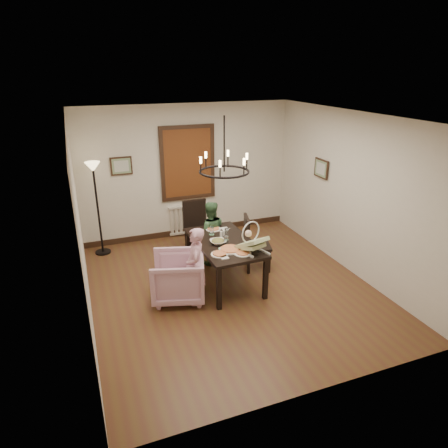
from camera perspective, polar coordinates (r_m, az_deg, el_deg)
room_shell at (r=6.55m, az=-0.11°, el=3.16°), size 4.51×5.00×2.81m
dining_table at (r=6.68m, az=0.03°, el=-3.16°), size 0.96×1.65×0.76m
chair_far at (r=7.76m, az=-3.72°, el=-0.66°), size 0.48×0.48×1.08m
chair_right at (r=7.22m, az=4.83°, el=-2.68°), size 0.56×0.56×1.03m
armchair at (r=6.40m, az=-6.62°, el=-7.53°), size 1.02×1.01×0.75m
elderly_woman at (r=6.20m, az=-4.05°, el=-6.95°), size 0.35×0.44×1.04m
seated_man at (r=7.40m, az=-1.99°, el=-2.06°), size 0.55×0.47×1.01m
baby_bouncer at (r=6.24m, az=3.98°, el=-2.53°), size 0.52×0.61×0.34m
salad_bowl at (r=6.55m, az=-0.87°, el=-2.52°), size 0.30×0.30×0.07m
pizza_platter at (r=6.32m, az=0.87°, el=-3.64°), size 0.35×0.35×0.04m
drinking_glass at (r=6.53m, az=0.27°, el=-2.27°), size 0.07×0.07×0.14m
window_blinds at (r=8.42m, az=-5.20°, el=8.67°), size 1.00×0.03×1.40m
radiator at (r=8.80m, az=-4.96°, el=0.74°), size 0.92×0.12×0.62m
picture_back at (r=8.17m, az=-14.46°, el=8.03°), size 0.42×0.03×0.36m
picture_right at (r=7.94m, az=13.72°, el=7.72°), size 0.03×0.42×0.36m
floor_lamp at (r=8.03m, az=-17.55°, el=1.87°), size 0.30×0.30×1.80m
chandelier at (r=6.26m, az=0.03°, el=7.51°), size 0.80×0.80×0.04m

